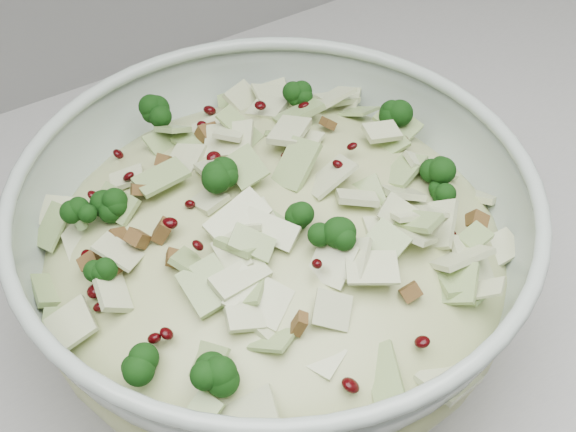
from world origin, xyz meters
name	(u,v)px	position (x,y,z in m)	size (l,w,h in m)	color
mixing_bowl	(275,256)	(0.06, 1.60, 0.98)	(0.37, 0.37, 0.15)	#A3B3A7
salad	(275,234)	(0.06, 1.60, 1.00)	(0.36, 0.36, 0.15)	tan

